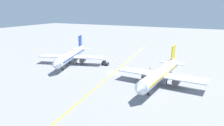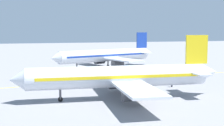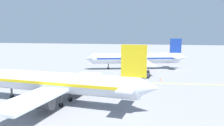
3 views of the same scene
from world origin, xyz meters
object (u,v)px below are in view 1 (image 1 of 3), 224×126
traffic_cone_near_nose (116,63)px  traffic_cone_by_wingtip (125,67)px  baggage_tug_dark (105,63)px  traffic_cone_mid_apron (131,67)px  airplane_adjacent_stand (71,56)px  ground_crew_worker (150,69)px  airplane_at_gate (161,73)px

traffic_cone_near_nose → traffic_cone_by_wingtip: size_ratio=1.00×
baggage_tug_dark → traffic_cone_mid_apron: baggage_tug_dark is taller
airplane_adjacent_stand → ground_crew_worker: 34.28m
airplane_at_gate → traffic_cone_mid_apron: size_ratio=64.63×
airplane_adjacent_stand → traffic_cone_by_wingtip: airplane_adjacent_stand is taller
airplane_adjacent_stand → ground_crew_worker: (-33.91, -4.14, -2.80)m
airplane_adjacent_stand → traffic_cone_near_nose: (-17.42, -8.27, -3.43)m
baggage_tug_dark → traffic_cone_by_wingtip: baggage_tug_dark is taller
ground_crew_worker → traffic_cone_by_wingtip: 10.75m
airplane_at_gate → ground_crew_worker: bearing=-61.2°
baggage_tug_dark → traffic_cone_mid_apron: size_ratio=5.65×
traffic_cone_mid_apron → traffic_cone_near_nose: bearing=-14.8°
airplane_adjacent_stand → traffic_cone_mid_apron: size_ratio=63.26×
airplane_at_gate → ground_crew_worker: 15.37m
airplane_at_gate → traffic_cone_near_nose: bearing=-36.2°
airplane_at_gate → traffic_cone_by_wingtip: airplane_at_gate is taller
traffic_cone_mid_apron → traffic_cone_by_wingtip: same height
airplane_at_gate → traffic_cone_mid_apron: bearing=-44.3°
baggage_tug_dark → traffic_cone_by_wingtip: size_ratio=5.65×
traffic_cone_mid_apron → traffic_cone_by_wingtip: 2.60m
ground_crew_worker → baggage_tug_dark: bearing=-0.9°
airplane_at_gate → traffic_cone_near_nose: airplane_at_gate is taller
airplane_adjacent_stand → traffic_cone_by_wingtip: 24.00m
baggage_tug_dark → traffic_cone_near_nose: size_ratio=5.65×
airplane_adjacent_stand → ground_crew_worker: size_ratio=20.71×
airplane_at_gate → traffic_cone_mid_apron: (15.61, -15.22, -3.43)m
airplane_adjacent_stand → baggage_tug_dark: airplane_adjacent_stand is taller
traffic_cone_near_nose → traffic_cone_by_wingtip: (-5.80, 3.24, 0.00)m
ground_crew_worker → traffic_cone_by_wingtip: ground_crew_worker is taller
ground_crew_worker → traffic_cone_near_nose: (16.49, -4.13, -0.63)m
baggage_tug_dark → traffic_cone_by_wingtip: (-9.01, -0.59, -0.63)m
traffic_cone_by_wingtip → ground_crew_worker: bearing=175.2°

